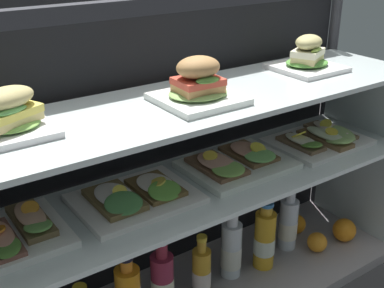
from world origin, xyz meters
The scene contains 19 objects.
case_frame centered at (0.00, 0.11, 0.53)m, with size 1.55×0.42×0.97m.
riser_lower_tier centered at (0.00, 0.00, 0.22)m, with size 1.48×0.34×0.37m.
shelf_lower_glass centered at (0.00, 0.00, 0.42)m, with size 1.50×0.36×0.01m, color silver.
riser_upper_tier centered at (0.00, 0.00, 0.54)m, with size 1.48×0.34×0.24m.
shelf_upper_glass centered at (0.00, 0.00, 0.67)m, with size 1.50×0.36×0.01m, color silver.
plated_roll_sandwich_mid_left centered at (-0.45, 0.03, 0.72)m, with size 0.17×0.17×0.10m.
plated_roll_sandwich_far_left centered at (0.00, -0.03, 0.72)m, with size 0.20×0.20×0.12m.
plated_roll_sandwich_mid_right centered at (0.45, 0.03, 0.71)m, with size 0.19×0.19×0.11m.
open_sandwich_tray_mid_left centered at (-0.17, 0.01, 0.44)m, with size 0.31×0.24×0.06m.
open_sandwich_tray_mid_right centered at (0.17, 0.01, 0.44)m, with size 0.31×0.24×0.06m.
open_sandwich_tray_right_of_center centered at (0.51, -0.01, 0.44)m, with size 0.31×0.24×0.06m.
juice_bottle_front_fourth centered at (-0.10, 0.01, 0.13)m, with size 0.07×0.07×0.24m.
juice_bottle_back_center centered at (0.04, 0.00, 0.11)m, with size 0.06×0.06×0.21m.
juice_bottle_back_left centered at (0.17, 0.02, 0.13)m, with size 0.07×0.07×0.25m.
juice_bottle_near_post centered at (0.29, -0.01, 0.14)m, with size 0.07×0.07×0.24m.
juice_bottle_back_right centered at (0.43, 0.02, 0.13)m, with size 0.07×0.07×0.25m.
orange_fruit_beside_bottles centered at (0.49, -0.06, 0.07)m, with size 0.07×0.07×0.07m, color orange.
orange_fruit_near_left_post centered at (0.52, 0.07, 0.07)m, with size 0.07×0.07×0.07m, color orange.
orange_fruit_rolled_forward centered at (0.62, -0.07, 0.08)m, with size 0.08×0.08×0.08m, color orange.
Camera 1 is at (-0.70, -1.00, 1.08)m, focal length 46.75 mm.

